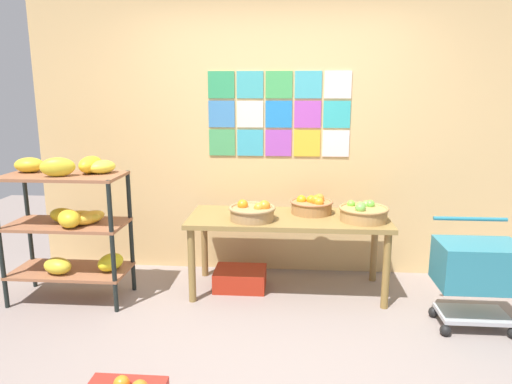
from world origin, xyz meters
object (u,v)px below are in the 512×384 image
object	(u,v)px
fruit_basket_back_left	(253,212)
shopping_cart	(477,269)
produce_crate_under_table	(240,279)
display_table	(288,225)
banana_shelf_unit	(72,215)
fruit_basket_centre	(312,205)
fruit_basket_left	(363,212)

from	to	relation	value
fruit_basket_back_left	shopping_cart	bearing A→B (deg)	-14.05
fruit_basket_back_left	produce_crate_under_table	distance (m)	0.68
produce_crate_under_table	display_table	bearing A→B (deg)	-2.90
shopping_cart	produce_crate_under_table	bearing A→B (deg)	156.03
banana_shelf_unit	fruit_basket_back_left	bearing A→B (deg)	6.82
fruit_basket_centre	fruit_basket_left	distance (m)	0.46
banana_shelf_unit	display_table	world-z (taller)	banana_shelf_unit
fruit_basket_back_left	produce_crate_under_table	bearing A→B (deg)	129.35
fruit_basket_back_left	fruit_basket_left	world-z (taller)	fruit_basket_back_left
fruit_basket_back_left	banana_shelf_unit	bearing A→B (deg)	-173.18
fruit_basket_left	produce_crate_under_table	xyz separation A→B (m)	(-1.03, 0.10, -0.65)
display_table	produce_crate_under_table	xyz separation A→B (m)	(-0.42, 0.02, -0.51)
fruit_basket_back_left	fruit_basket_left	distance (m)	0.91
fruit_basket_centre	shopping_cart	xyz separation A→B (m)	(1.17, -0.67, -0.29)
banana_shelf_unit	shopping_cart	distance (m)	3.15
fruit_basket_centre	fruit_basket_back_left	size ratio (longest dim) A/B	0.95
fruit_basket_back_left	produce_crate_under_table	world-z (taller)	fruit_basket_back_left
fruit_basket_centre	produce_crate_under_table	distance (m)	0.91
display_table	shopping_cart	world-z (taller)	shopping_cart
display_table	fruit_basket_back_left	xyz separation A→B (m)	(-0.29, -0.13, 0.14)
fruit_basket_back_left	fruit_basket_left	bearing A→B (deg)	3.16
banana_shelf_unit	fruit_basket_centre	distance (m)	2.00
banana_shelf_unit	fruit_basket_back_left	world-z (taller)	banana_shelf_unit
produce_crate_under_table	banana_shelf_unit	bearing A→B (deg)	-166.26
produce_crate_under_table	fruit_basket_centre	bearing A→B (deg)	9.56
fruit_basket_left	banana_shelf_unit	bearing A→B (deg)	-174.58
display_table	fruit_basket_centre	world-z (taller)	fruit_basket_centre
fruit_basket_centre	fruit_basket_back_left	distance (m)	0.56
display_table	produce_crate_under_table	size ratio (longest dim) A/B	3.75
banana_shelf_unit	fruit_basket_centre	world-z (taller)	banana_shelf_unit
fruit_basket_back_left	fruit_basket_centre	bearing A→B (deg)	27.36
fruit_basket_centre	fruit_basket_left	size ratio (longest dim) A/B	0.92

